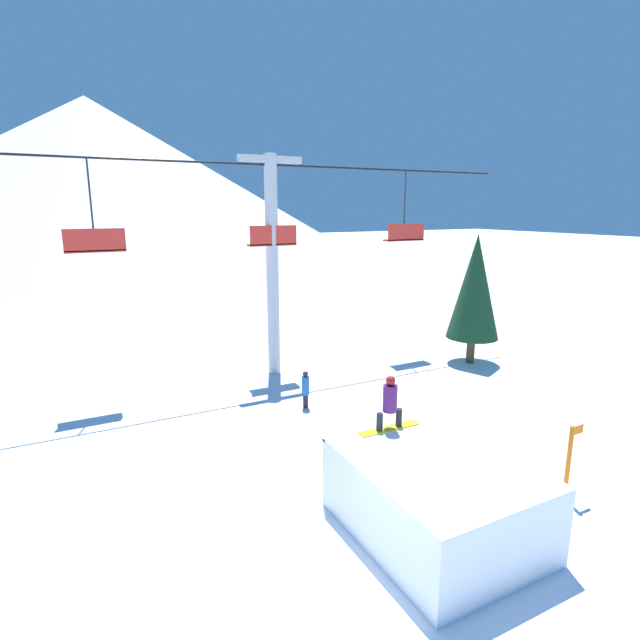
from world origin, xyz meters
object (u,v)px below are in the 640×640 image
pine_tree_near (475,287)px  snow_ramp (435,497)px  snowboarder (390,404)px  trail_marker (569,460)px  distant_skier (306,388)px

pine_tree_near → snow_ramp: bearing=-137.1°
snowboarder → trail_marker: (3.37, -2.00, -1.23)m
pine_tree_near → distant_skier: 8.64m
snowboarder → trail_marker: size_ratio=0.85×
snowboarder → distant_skier: snowboarder is taller
pine_tree_near → trail_marker: bearing=-122.1°
trail_marker → distant_skier: bearing=111.4°
pine_tree_near → trail_marker: pine_tree_near is taller
snowboarder → distant_skier: size_ratio=1.19×
snowboarder → pine_tree_near: 10.89m
distant_skier → snowboarder: bearing=-95.5°
snow_ramp → pine_tree_near: (8.70, 8.07, 2.40)m
pine_tree_near → trail_marker: 10.26m
snow_ramp → distant_skier: size_ratio=3.05×
snow_ramp → snowboarder: bearing=89.7°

